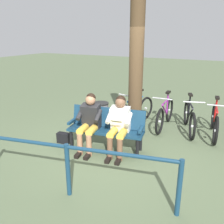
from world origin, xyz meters
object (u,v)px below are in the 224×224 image
object	(u,v)px
litter_bin	(101,117)
bicycle_silver	(135,111)
person_reading	(119,123)
tree_trunk	(136,66)
bicycle_red	(215,122)
handbag	(64,138)
bench	(107,126)
person_companion	(89,120)
bicycle_purple	(165,114)
bicycle_blue	(189,118)

from	to	relation	value
litter_bin	bicycle_silver	distance (m)	1.07
person_reading	tree_trunk	xyz separation A→B (m)	(0.08, -1.04, 1.02)
person_reading	bicycle_silver	distance (m)	1.78
person_reading	bicycle_red	bearing A→B (deg)	-141.82
person_reading	bicycle_silver	world-z (taller)	person_reading
handbag	litter_bin	distance (m)	1.07
bicycle_silver	bench	bearing A→B (deg)	13.47
tree_trunk	bicycle_silver	distance (m)	1.50
litter_bin	person_reading	bearing A→B (deg)	137.35
tree_trunk	bench	bearing A→B (deg)	74.39
person_companion	litter_bin	size ratio (longest dim) A/B	1.57
bench	bicycle_purple	size ratio (longest dim) A/B	0.99
litter_bin	bicycle_blue	size ratio (longest dim) A/B	0.47
litter_bin	bicycle_purple	size ratio (longest dim) A/B	0.45
bench	bicycle_purple	world-z (taller)	bicycle_purple
handbag	bicycle_purple	bearing A→B (deg)	-131.81
bicycle_blue	bicycle_silver	bearing A→B (deg)	-102.18
handbag	tree_trunk	world-z (taller)	tree_trunk
tree_trunk	handbag	bearing A→B (deg)	43.67
bench	bicycle_red	xyz separation A→B (m)	(-2.00, -1.72, -0.15)
litter_bin	bicycle_silver	size ratio (longest dim) A/B	0.46
bicycle_blue	bicycle_silver	size ratio (longest dim) A/B	0.99
person_reading	tree_trunk	distance (m)	1.46
bench	bicycle_blue	xyz separation A→B (m)	(-1.41, -1.74, -0.15)
person_companion	bicycle_silver	xyz separation A→B (m)	(-0.31, -1.83, -0.30)
litter_bin	bicycle_purple	xyz separation A→B (m)	(-1.34, -1.03, -0.02)
bicycle_red	bench	bearing A→B (deg)	-56.74
bicycle_red	bicycle_silver	size ratio (longest dim) A/B	1.02
bench	bicycle_purple	bearing A→B (deg)	-124.18
tree_trunk	bicycle_silver	size ratio (longest dim) A/B	2.04
person_reading	bicycle_silver	size ratio (longest dim) A/B	0.73
bench	tree_trunk	bearing A→B (deg)	-115.11
person_companion	person_reading	bearing A→B (deg)	179.95
bicycle_red	bicycle_purple	xyz separation A→B (m)	(1.21, -0.02, 0.00)
bicycle_blue	bicycle_silver	distance (m)	1.40
tree_trunk	litter_bin	world-z (taller)	tree_trunk
person_reading	person_companion	distance (m)	0.64
bicycle_purple	person_reading	bearing A→B (deg)	-14.84
bicycle_purple	tree_trunk	bearing A→B (deg)	-34.70
litter_bin	tree_trunk	bearing A→B (deg)	-164.06
bench	person_companion	world-z (taller)	person_companion
person_reading	tree_trunk	world-z (taller)	tree_trunk
bicycle_red	bicycle_blue	bearing A→B (deg)	-99.81
person_reading	handbag	size ratio (longest dim) A/B	4.00
person_reading	bicycle_red	distance (m)	2.49
bicycle_purple	bicycle_blue	bearing A→B (deg)	89.86
bicycle_blue	tree_trunk	bearing A→B (deg)	-72.41
handbag	bicycle_purple	world-z (taller)	bicycle_purple
person_reading	bicycle_blue	xyz separation A→B (m)	(-1.07, -1.85, -0.31)
bicycle_blue	bicycle_red	bearing A→B (deg)	69.99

